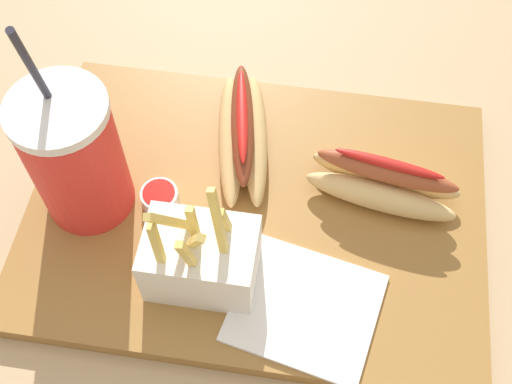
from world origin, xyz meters
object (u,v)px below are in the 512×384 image
(hot_dog_1, at_px, (384,182))
(ketchup_cup_1, at_px, (160,197))
(soda_cup, at_px, (75,156))
(hot_dog_2, at_px, (243,134))
(napkin_stack, at_px, (305,308))
(fries_basket, at_px, (201,258))

(hot_dog_1, distance_m, ketchup_cup_1, 0.23)
(soda_cup, xyz_separation_m, hot_dog_1, (-0.30, -0.05, -0.05))
(hot_dog_1, xyz_separation_m, hot_dog_2, (0.15, -0.04, -0.00))
(soda_cup, height_order, napkin_stack, soda_cup)
(fries_basket, xyz_separation_m, hot_dog_1, (-0.17, -0.12, -0.01))
(ketchup_cup_1, bearing_deg, fries_basket, 128.90)
(soda_cup, distance_m, hot_dog_2, 0.18)
(fries_basket, bearing_deg, hot_dog_2, -94.94)
(fries_basket, relative_size, hot_dog_2, 0.79)
(fries_basket, bearing_deg, napkin_stack, 168.89)
(hot_dog_1, bearing_deg, fries_basket, 35.58)
(soda_cup, distance_m, hot_dog_1, 0.31)
(soda_cup, height_order, ketchup_cup_1, soda_cup)
(fries_basket, relative_size, ketchup_cup_1, 3.62)
(fries_basket, distance_m, hot_dog_1, 0.21)
(soda_cup, height_order, fries_basket, soda_cup)
(ketchup_cup_1, height_order, napkin_stack, ketchup_cup_1)
(napkin_stack, bearing_deg, soda_cup, -20.71)
(soda_cup, relative_size, hot_dog_1, 1.54)
(ketchup_cup_1, bearing_deg, soda_cup, 4.27)
(soda_cup, relative_size, hot_dog_2, 1.40)
(fries_basket, xyz_separation_m, napkin_stack, (-0.10, 0.02, -0.04))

